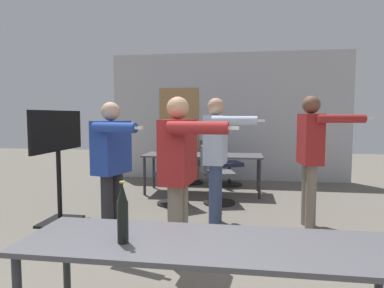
# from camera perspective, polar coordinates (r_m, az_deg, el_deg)

# --- Properties ---
(back_wall) EXTENTS (5.26, 0.12, 2.81)m
(back_wall) POSITION_cam_1_polar(r_m,az_deg,el_deg) (7.68, 5.77, 4.43)
(back_wall) COLOR #BCBCC1
(back_wall) RESTS_ON ground_plane
(conference_table_near) EXTENTS (2.16, 0.64, 0.72)m
(conference_table_near) POSITION_cam_1_polar(r_m,az_deg,el_deg) (2.06, 2.70, -17.67)
(conference_table_near) COLOR #4C4C51
(conference_table_near) RESTS_ON ground_plane
(conference_table_far) EXTENTS (2.17, 0.76, 0.72)m
(conference_table_far) POSITION_cam_1_polar(r_m,az_deg,el_deg) (6.32, 1.80, -2.28)
(conference_table_far) COLOR #4C4C51
(conference_table_far) RESTS_ON ground_plane
(tv_screen) EXTENTS (0.44, 1.21, 1.51)m
(tv_screen) POSITION_cam_1_polar(r_m,az_deg,el_deg) (4.87, -21.43, -1.35)
(tv_screen) COLOR black
(tv_screen) RESTS_ON ground_plane
(person_far_watching) EXTENTS (0.76, 0.72, 1.67)m
(person_far_watching) POSITION_cam_1_polar(r_m,az_deg,el_deg) (4.50, 4.14, -0.87)
(person_far_watching) COLOR #3D4C75
(person_far_watching) RESTS_ON ground_plane
(person_near_casual) EXTENTS (0.70, 0.79, 1.59)m
(person_near_casual) POSITION_cam_1_polar(r_m,az_deg,el_deg) (4.04, -13.12, -2.30)
(person_near_casual) COLOR #28282D
(person_near_casual) RESTS_ON ground_plane
(person_center_tall) EXTENTS (0.75, 0.75, 1.62)m
(person_center_tall) POSITION_cam_1_polar(r_m,az_deg,el_deg) (3.33, -2.11, -3.46)
(person_center_tall) COLOR slate
(person_center_tall) RESTS_ON ground_plane
(person_right_polo) EXTENTS (0.82, 0.62, 1.69)m
(person_right_polo) POSITION_cam_1_polar(r_m,az_deg,el_deg) (4.63, 19.25, -0.69)
(person_right_polo) COLOR slate
(person_right_polo) RESTS_ON ground_plane
(office_chair_far_left) EXTENTS (0.66, 0.62, 0.90)m
(office_chair_far_left) POSITION_cam_1_polar(r_m,az_deg,el_deg) (7.07, 5.69, -3.55)
(office_chair_far_left) COLOR black
(office_chair_far_left) RESTS_ON ground_plane
(office_chair_far_right) EXTENTS (0.63, 0.58, 0.90)m
(office_chair_far_right) POSITION_cam_1_polar(r_m,az_deg,el_deg) (7.27, 0.39, -3.33)
(office_chair_far_right) COLOR black
(office_chair_far_right) RESTS_ON ground_plane
(office_chair_side_rolled) EXTENTS (0.67, 0.69, 0.95)m
(office_chair_side_rolled) POSITION_cam_1_polar(r_m,az_deg,el_deg) (5.50, -2.86, -5.60)
(office_chair_side_rolled) COLOR black
(office_chair_side_rolled) RESTS_ON ground_plane
(office_chair_near_pushed) EXTENTS (0.61, 0.56, 0.95)m
(office_chair_near_pushed) POSITION_cam_1_polar(r_m,az_deg,el_deg) (5.60, 3.82, -5.42)
(office_chair_near_pushed) COLOR black
(office_chair_near_pushed) RESTS_ON ground_plane
(beer_bottle) EXTENTS (0.06, 0.06, 0.35)m
(beer_bottle) POSITION_cam_1_polar(r_m,az_deg,el_deg) (2.00, -11.48, -11.37)
(beer_bottle) COLOR black
(beer_bottle) RESTS_ON conference_table_near
(drink_cup) EXTENTS (0.08, 0.08, 0.11)m
(drink_cup) POSITION_cam_1_polar(r_m,az_deg,el_deg) (6.17, -0.61, -1.36)
(drink_cup) COLOR #2866A3
(drink_cup) RESTS_ON conference_table_far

